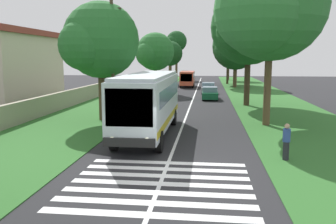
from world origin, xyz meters
The scene contains 22 objects.
ground centered at (0.00, 0.00, 0.00)m, with size 160.00×160.00×0.00m, color #262628.
grass_verge_left centered at (15.00, 8.20, 0.02)m, with size 120.00×8.00×0.04m, color #2D6628.
grass_verge_right centered at (15.00, -8.20, 0.02)m, with size 120.00×8.00×0.04m, color #2D6628.
centre_line centered at (15.00, 0.00, 0.00)m, with size 110.00×0.16×0.01m, color silver.
coach_bus centered at (6.65, 1.80, 2.15)m, with size 11.16×2.62×3.73m.
zebra_crossing centered at (-1.74, 0.00, 0.00)m, with size 5.85×6.80×0.01m.
trailing_car_0 centered at (26.20, -1.94, 0.67)m, with size 4.30×1.78×1.43m.
trailing_car_1 centered at (33.35, -1.72, 0.67)m, with size 4.30×1.78×1.43m.
trailing_minibus_0 centered at (43.08, 1.65, 1.55)m, with size 6.00×2.14×2.53m.
roadside_tree_left_1 centered at (11.51, 6.29, 5.80)m, with size 6.63×5.59×8.72m.
roadside_tree_left_2 centered at (32.63, 5.41, 5.35)m, with size 6.09×4.99×7.95m.
roadside_tree_left_3 centered at (63.79, 5.45, 8.07)m, with size 5.26×4.49×10.45m.
roadside_tree_left_4 centered at (50.03, 5.35, 5.32)m, with size 5.22×4.45×7.65m.
roadside_tree_right_0 centered at (21.40, -5.37, 7.43)m, with size 8.63×7.29×11.23m.
roadside_tree_right_1 centered at (10.69, -5.53, 7.88)m, with size 9.41×7.52×11.79m.
roadside_tree_right_2 centered at (43.48, -5.76, 6.26)m, with size 8.98×7.36×10.12m.
roadside_tree_right_3 centered at (62.38, -5.66, 7.40)m, with size 5.71×4.88×9.97m.
roadside_tree_right_4 centered at (50.56, -4.94, 6.49)m, with size 6.60×5.35×9.24m.
utility_pole centered at (10.67, 5.11, 4.51)m, with size 0.24×1.40×8.66m.
roadside_wall centered at (20.00, 11.60, 0.82)m, with size 70.00×0.40×1.57m, color #9E937F.
roadside_building centered at (19.23, 18.17, 3.74)m, with size 12.90×6.97×7.40m.
pedestrian centered at (1.93, -5.32, 0.91)m, with size 0.34×0.34×1.69m.
Camera 1 is at (-14.37, -1.74, 4.67)m, focal length 37.99 mm.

